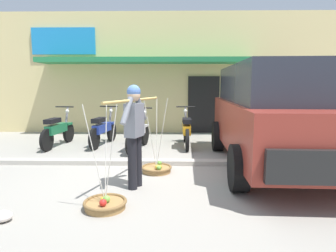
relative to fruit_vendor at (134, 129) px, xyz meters
name	(u,v)px	position (x,y,z in m)	size (l,w,h in m)	color
ground_plane	(153,174)	(0.24, 0.70, -0.98)	(90.00, 90.00, 0.00)	gray
sidewalk_curb	(155,162)	(0.24, 1.40, -0.93)	(20.00, 0.24, 0.10)	#AEA89C
fruit_vendor	(134,129)	(0.00, 0.00, 0.00)	(0.65, 1.72, 1.70)	black
fruit_basket_left_side	(157,168)	(0.31, 0.85, -0.90)	(0.60, 0.60, 1.45)	#9E7542
fruit_basket_right_side	(105,203)	(-0.30, -0.85, -0.90)	(0.60, 0.60, 1.45)	#9E7542
motorcycle_nearest_shop	(58,130)	(-2.56, 3.17, -0.53)	(0.54, 1.82, 1.09)	black
motorcycle_second_in_row	(103,130)	(-1.35, 3.34, -0.53)	(0.54, 1.81, 1.09)	black
motorcycle_third_in_row	(138,133)	(-0.30, 2.81, -0.53)	(0.56, 1.80, 1.09)	black
motorcycle_end_of_row	(186,130)	(0.99, 3.26, -0.53)	(0.54, 1.82, 1.09)	black
parked_truck	(273,113)	(2.68, 1.32, 0.15)	(2.30, 4.87, 2.10)	maroon
storefront_building	(153,76)	(-0.26, 8.13, 1.12)	(13.00, 6.00, 4.20)	#DBC684
plastic_litter_bag	(1,216)	(-1.51, -1.26, -0.91)	(0.28, 0.22, 0.14)	silver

